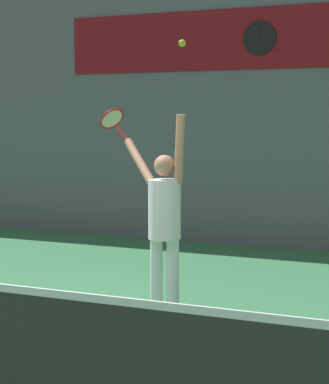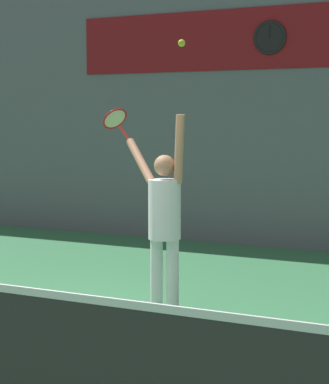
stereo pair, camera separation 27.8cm
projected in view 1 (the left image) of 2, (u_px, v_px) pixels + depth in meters
The scene contains 7 objects.
ground_plane at pixel (34, 350), 6.08m from camera, with size 18.00×18.00×0.00m, color #387A4C.
back_wall at pixel (232, 88), 11.01m from camera, with size 18.00×0.10×5.00m.
sponsor_banner at pixel (231, 39), 10.87m from camera, with size 5.63×0.02×0.95m.
scoreboard_clock at pixel (260, 38), 10.67m from camera, with size 0.52×0.05×0.52m.
tennis_player at pixel (164, 216), 7.14m from camera, with size 0.89×0.58×2.06m.
tennis_racket at pixel (113, 120), 7.79m from camera, with size 0.44×0.36×0.38m.
tennis_ball at pixel (182, 43), 6.83m from camera, with size 0.07×0.07×0.07m.
Camera 1 is at (3.36, -4.98, 2.02)m, focal length 65.00 mm.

